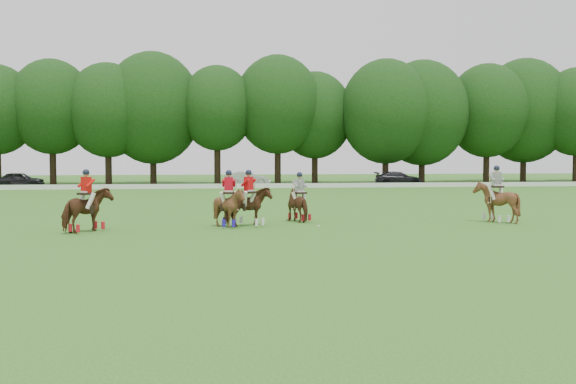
{
  "coord_description": "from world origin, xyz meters",
  "views": [
    {
      "loc": [
        -2.47,
        -22.23,
        2.8
      ],
      "look_at": [
        1.38,
        4.2,
        1.4
      ],
      "focal_mm": 40.0,
      "sensor_mm": 36.0,
      "label": 1
    }
  ],
  "objects": [
    {
      "name": "car_right",
      "position": [
        18.66,
        42.5,
        0.72
      ],
      "size": [
        5.15,
        2.61,
        1.43
      ],
      "primitive_type": "imported",
      "rotation": [
        0.0,
        0.0,
        1.45
      ],
      "color": "black",
      "rests_on": "ground"
    },
    {
      "name": "polo_red_a",
      "position": [
        -6.54,
        2.81,
        0.87
      ],
      "size": [
        1.95,
        2.14,
        2.39
      ],
      "color": "#432512",
      "rests_on": "ground"
    },
    {
      "name": "boundary_rail",
      "position": [
        0.0,
        38.0,
        0.22
      ],
      "size": [
        120.0,
        0.1,
        0.44
      ],
      "primitive_type": "cube",
      "color": "white",
      "rests_on": "ground"
    },
    {
      "name": "polo_red_b",
      "position": [
        -0.28,
        4.06,
        0.84
      ],
      "size": [
        2.12,
        2.11,
        2.33
      ],
      "color": "#432512",
      "rests_on": "ground"
    },
    {
      "name": "car_left",
      "position": [
        -19.14,
        42.5,
        0.75
      ],
      "size": [
        4.45,
        1.83,
        1.51
      ],
      "primitive_type": "imported",
      "rotation": [
        0.0,
        0.0,
        1.58
      ],
      "color": "black",
      "rests_on": "ground"
    },
    {
      "name": "polo_stripe_a",
      "position": [
        2.12,
        5.76,
        0.78
      ],
      "size": [
        1.43,
        1.91,
        2.19
      ],
      "color": "#432512",
      "rests_on": "ground"
    },
    {
      "name": "polo_stripe_b",
      "position": [
        10.56,
        4.1,
        0.92
      ],
      "size": [
        1.55,
        1.72,
        2.49
      ],
      "color": "#432512",
      "rests_on": "ground"
    },
    {
      "name": "ground",
      "position": [
        0.0,
        0.0,
        0.0
      ],
      "size": [
        180.0,
        180.0,
        0.0
      ],
      "primitive_type": "plane",
      "color": "#2A611B",
      "rests_on": "ground"
    },
    {
      "name": "tree_line",
      "position": [
        0.26,
        48.05,
        8.23
      ],
      "size": [
        117.98,
        14.32,
        14.75
      ],
      "color": "black",
      "rests_on": "ground"
    },
    {
      "name": "polo_red_c",
      "position": [
        -1.11,
        3.81,
        0.84
      ],
      "size": [
        1.41,
        1.56,
        2.33
      ],
      "color": "#432512",
      "rests_on": "ground"
    },
    {
      "name": "car_mid",
      "position": [
        2.79,
        42.5,
        0.74
      ],
      "size": [
        4.54,
        1.76,
        1.48
      ],
      "primitive_type": "imported",
      "rotation": [
        0.0,
        0.0,
        1.62
      ],
      "color": "#A8A8AE",
      "rests_on": "ground"
    },
    {
      "name": "polo_ball",
      "position": [
        2.49,
        3.21,
        0.04
      ],
      "size": [
        0.09,
        0.09,
        0.09
      ],
      "primitive_type": "sphere",
      "color": "white",
      "rests_on": "ground"
    }
  ]
}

